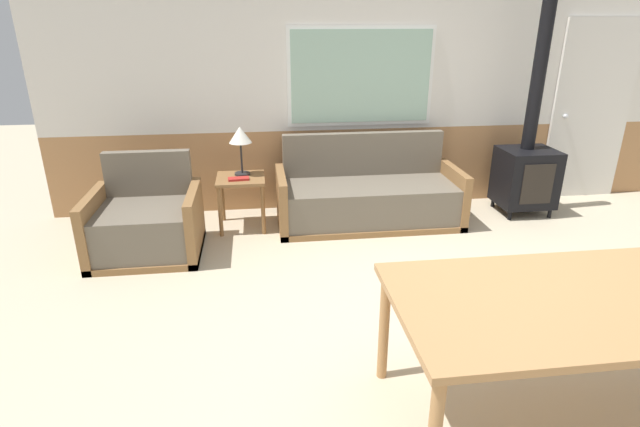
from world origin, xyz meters
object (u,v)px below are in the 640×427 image
armchair (147,225)px  dining_table (598,306)px  table_lamp (240,137)px  wood_stove (527,161)px  side_table (241,187)px  couch (368,198)px

armchair → dining_table: armchair is taller
armchair → dining_table: 3.61m
table_lamp → dining_table: size_ratio=0.24×
dining_table → wood_stove: bearing=67.2°
side_table → wood_stove: wood_stove is taller
armchair → table_lamp: size_ratio=1.93×
couch → wood_stove: bearing=2.6°
armchair → wood_stove: size_ratio=0.39×
wood_stove → couch: bearing=-177.4°
couch → dining_table: size_ratio=0.91×
table_lamp → couch: bearing=-5.4°
table_lamp → armchair: bearing=-145.6°
side_table → wood_stove: size_ratio=0.22×
side_table → dining_table: bearing=-57.4°
side_table → table_lamp: 0.50m
table_lamp → dining_table: 3.49m
side_table → dining_table: 3.43m
armchair → dining_table: size_ratio=0.46×
wood_stove → side_table: bearing=-179.3°
armchair → table_lamp: 1.24m
side_table → table_lamp: bearing=77.8°
armchair → dining_table: (2.70, -2.37, 0.41)m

